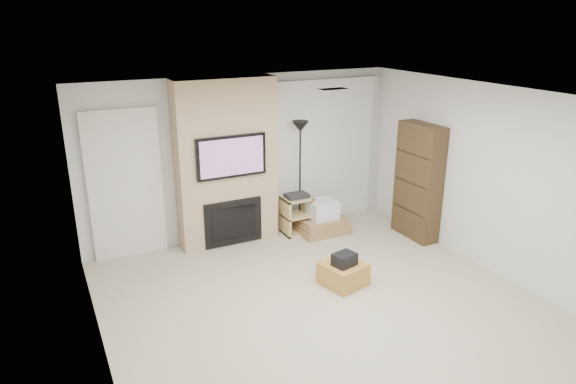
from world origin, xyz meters
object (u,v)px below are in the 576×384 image
ottoman (343,274)px  bookshelf (418,182)px  floor_lamp (300,145)px  av_stand (297,212)px  box_stack (322,220)px

ottoman → bookshelf: bearing=23.9°
floor_lamp → bookshelf: bookshelf is taller
ottoman → av_stand: 1.80m
box_stack → bookshelf: bearing=-32.7°
ottoman → bookshelf: (1.86, 0.82, 0.75)m
ottoman → av_stand: av_stand is taller
bookshelf → floor_lamp: bearing=143.7°
bookshelf → ottoman: bearing=-156.1°
ottoman → box_stack: (0.63, 1.62, 0.05)m
floor_lamp → av_stand: bearing=-133.0°
av_stand → bookshelf: (1.62, -0.95, 0.55)m
ottoman → floor_lamp: size_ratio=0.28×
floor_lamp → box_stack: bearing=-49.9°
box_stack → bookshelf: (1.23, -0.79, 0.70)m
av_stand → bookshelf: 1.96m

